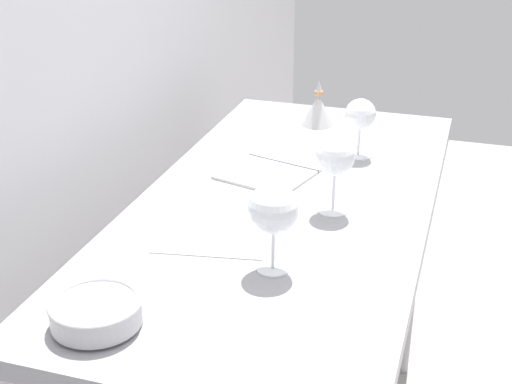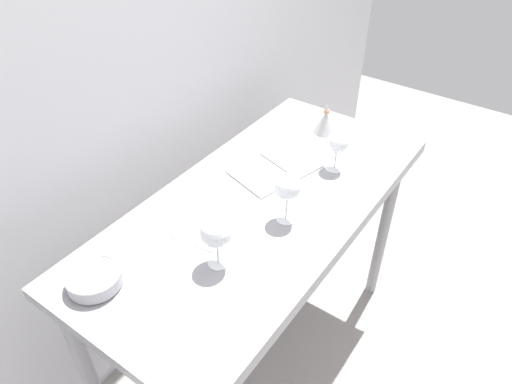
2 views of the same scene
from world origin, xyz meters
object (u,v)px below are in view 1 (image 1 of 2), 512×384
object	(u,v)px
wine_glass_near_center	(335,158)
open_notebook	(282,164)
tasting_sheet_upper	(214,234)
tasting_bowl	(96,311)
wine_glass_near_right	(360,117)
wine_glass_near_left	(273,211)
decanter_funnel	(318,110)

from	to	relation	value
wine_glass_near_center	open_notebook	xyz separation A→B (m)	(0.22, 0.18, -0.12)
tasting_sheet_upper	tasting_bowl	bearing A→B (deg)	158.72
wine_glass_near_right	tasting_bowl	distance (m)	0.94
wine_glass_near_center	tasting_sheet_upper	bearing A→B (deg)	130.95
wine_glass_near_right	open_notebook	distance (m)	0.23
wine_glass_near_left	wine_glass_near_right	world-z (taller)	wine_glass_near_left
open_notebook	decanter_funnel	size ratio (longest dim) A/B	2.83
tasting_sheet_upper	tasting_bowl	size ratio (longest dim) A/B	1.46
wine_glass_near_center	decanter_funnel	bearing A→B (deg)	16.38
decanter_funnel	open_notebook	bearing A→B (deg)	177.32
open_notebook	tasting_sheet_upper	size ratio (longest dim) A/B	1.66
wine_glass_near_center	wine_glass_near_right	bearing A→B (deg)	0.99
tasting_sheet_upper	decanter_funnel	bearing A→B (deg)	-13.54
wine_glass_near_left	open_notebook	distance (m)	0.53
tasting_sheet_upper	wine_glass_near_right	bearing A→B (deg)	-30.93
wine_glass_near_right	wine_glass_near_left	bearing A→B (deg)	175.44
tasting_sheet_upper	wine_glass_near_left	bearing A→B (deg)	-131.92
wine_glass_near_center	tasting_bowl	bearing A→B (deg)	152.35
wine_glass_near_left	tasting_bowl	xyz separation A→B (m)	(-0.26, 0.23, -0.10)
wine_glass_near_right	tasting_sheet_upper	distance (m)	0.58
tasting_bowl	decanter_funnel	distance (m)	1.10
wine_glass_near_left	wine_glass_near_center	size ratio (longest dim) A/B	1.00
wine_glass_near_center	tasting_sheet_upper	size ratio (longest dim) A/B	0.78
wine_glass_near_right	wine_glass_near_center	size ratio (longest dim) A/B	0.87
wine_glass_near_center	tasting_sheet_upper	xyz separation A→B (m)	(-0.18, 0.21, -0.13)
wine_glass_near_right	tasting_bowl	size ratio (longest dim) A/B	0.99
wine_glass_near_right	open_notebook	bearing A→B (deg)	125.41
open_notebook	tasting_sheet_upper	xyz separation A→B (m)	(-0.41, 0.03, -0.00)
wine_glass_near_center	tasting_sheet_upper	distance (m)	0.31
wine_glass_near_right	decanter_funnel	size ratio (longest dim) A/B	1.15
wine_glass_near_left	decanter_funnel	bearing A→B (deg)	7.27
wine_glass_near_left	wine_glass_near_center	bearing A→B (deg)	-11.27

